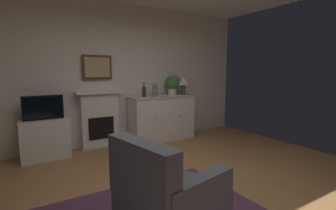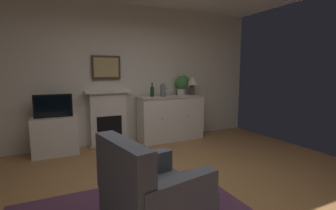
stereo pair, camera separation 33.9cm
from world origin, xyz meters
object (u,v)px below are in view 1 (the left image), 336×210
Objects in this scene: wine_glass_left at (159,90)px; armchair at (167,196)px; table_lamp at (183,82)px; vase_decorative at (155,90)px; framed_picture at (97,67)px; tv_set at (43,108)px; sideboard_cabinet at (162,118)px; fireplace_unit at (100,119)px; tv_cabinet at (45,139)px; potted_plant_small at (173,83)px; wine_glass_center at (163,90)px; wine_bottle at (144,92)px.

wine_glass_left reaches higher than armchair.
vase_decorative is at bearing -176.11° from table_lamp.
tv_set is at bearing -166.69° from framed_picture.
tv_set is (-2.27, -0.01, 0.40)m from sideboard_cabinet.
fireplace_unit is 1.01m from tv_cabinet.
wine_glass_center is at bearing -176.68° from potted_plant_small.
tv_set is at bearing -90.00° from tv_cabinet.
wine_glass_left is at bearing -178.77° from potted_plant_small.
sideboard_cabinet is 0.65m from vase_decorative.
framed_picture is 1.28× the size of potted_plant_small.
wine_glass_center is 0.38× the size of potted_plant_small.
tv_set reaches higher than tv_cabinet.
armchair is (0.73, -2.75, 0.04)m from tv_cabinet.
wine_glass_left is 0.38m from potted_plant_small.
wine_bottle is at bearing 176.11° from sideboard_cabinet.
vase_decorative is at bearing -11.83° from fireplace_unit.
potted_plant_small reaches higher than tv_cabinet.
table_lamp is (1.82, -0.18, 0.68)m from fireplace_unit.
wine_bottle reaches higher than tv_set.
framed_picture is 3.18m from armchair.
wine_glass_center reaches higher than armchair.
table_lamp is 0.25m from potted_plant_small.
table_lamp is at bearing 0.17° from tv_set.
fireplace_unit is at bearing 9.45° from tv_cabinet.
potted_plant_small reaches higher than wine_glass_center.
table_lamp is 1.42× the size of vase_decorative.
armchair reaches higher than tv_cabinet.
sideboard_cabinet is 8.58× the size of wine_glass_left.
fireplace_unit is 1.34m from wine_glass_left.
fireplace_unit is at bearing 85.27° from armchair.
armchair is at bearing -94.66° from framed_picture.
tv_cabinet is at bearing -179.60° from wine_glass_center.
tv_cabinet is at bearing 178.19° from vase_decorative.
wine_glass_left is at bearing 32.31° from vase_decorative.
tv_cabinet is (-2.79, 0.01, -0.89)m from table_lamp.
wine_bottle is at bearing -178.44° from wine_glass_left.
wine_glass_left is at bearing -6.51° from fireplace_unit.
framed_picture reaches higher than tv_cabinet.
vase_decorative is at bearing -1.81° from tv_cabinet.
table_lamp is at bearing -1.72° from wine_bottle.
wine_glass_left is at bearing 1.19° from tv_set.
framed_picture is at bearing 173.03° from table_lamp.
wine_glass_center is 0.28m from potted_plant_small.
wine_glass_center is 0.18× the size of armchair.
wine_glass_left is 0.22× the size of tv_cabinet.
sideboard_cabinet is 2.30m from tv_set.
tv_set is (-2.79, -0.01, -0.36)m from table_lamp.
potted_plant_small is at bearing 8.99° from sideboard_cabinet.
framed_picture reaches higher than armchair.
wine_bottle is at bearing -12.49° from framed_picture.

